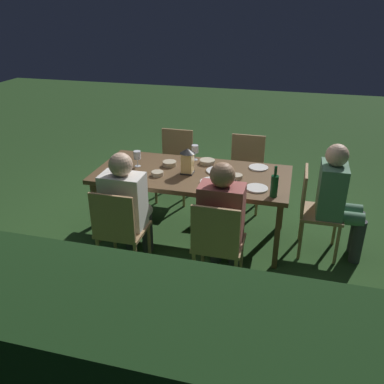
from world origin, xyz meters
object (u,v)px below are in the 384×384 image
Objects in this scene: dining_table at (192,177)px; wine_glass_a at (137,156)px; person_in_rust at (222,216)px; plate_b at (218,171)px; person_in_cream at (127,204)px; plate_d at (213,182)px; chair_side_left_a at (246,168)px; bowl_dip at (207,161)px; plate_a at (257,188)px; chair_side_right_a at (217,242)px; ice_bucket at (94,343)px; chair_head_near at (314,208)px; wine_glass_c at (195,150)px; chair_side_left_b at (175,162)px; green_bottle_on_table at (274,185)px; wine_glass_b at (229,177)px; person_in_green at (338,196)px; bowl_salad at (236,177)px; chair_side_right_b at (119,228)px; bowl_olives at (157,173)px; bowl_bread at (169,163)px; lantern_centerpiece at (187,160)px; plate_c at (258,168)px.

wine_glass_a reaches higher than dining_table.
person_in_rust reaches higher than plate_b.
plate_d is at bearing -146.83° from person_in_cream.
bowl_dip is at bearing 57.62° from chair_side_left_a.
person_in_cream is 1.21m from plate_a.
plate_a is at bearing -111.03° from chair_side_right_a.
wine_glass_a is at bearing -73.38° from ice_bucket.
wine_glass_c reaches higher than chair_head_near.
chair_side_left_b is 1.76m from person_in_rust.
green_bottle_on_table is 1.72× the size of wine_glass_b.
person_in_rust is (0.79, 0.66, 0.15)m from chair_head_near.
green_bottle_on_table is at bearing -166.54° from person_in_cream.
dining_table is 1.43m from person_in_green.
wine_glass_c is at bearing -59.86° from plate_d.
chair_side_left_a is 1.13m from plate_a.
bowl_dip is at bearing 133.99° from chair_side_left_b.
person_in_cream reaches higher than chair_head_near.
dining_table is 16.53× the size of bowl_salad.
chair_side_right_b is at bearing 100.14° from wine_glass_a.
chair_side_right_b reaches higher than bowl_dip.
person_in_rust is 0.50m from plate_a.
chair_side_left_b and chair_side_left_a have the same top height.
wine_glass_a is 1.00× the size of wine_glass_c.
person_in_rust reaches higher than green_bottle_on_table.
chair_side_left_a is 1.29m from bowl_olives.
dining_table is 0.79m from person_in_rust.
chair_side_left_a reaches higher than bowl_bread.
wine_glass_b is at bearing 127.87° from chair_side_left_b.
wine_glass_c is at bearing -80.14° from dining_table.
chair_head_near is 1.04m from person_in_rust.
green_bottle_on_table is 0.61m from plate_d.
bowl_olives is (-0.13, 1.01, 0.26)m from chair_side_left_b.
chair_side_left_a is 1.00× the size of chair_side_right_a.
wine_glass_a is 1.00× the size of wine_glass_b.
bowl_bread is at bearing -101.87° from person_in_cream.
dining_table is 6.82× the size of green_bottle_on_table.
chair_side_left_a is 3.00× the size of green_bottle_on_table.
lantern_centerpiece is at bearing -52.49° from person_in_rust.
chair_side_left_a is at bearing -119.05° from lantern_centerpiece.
bowl_salad is at bearing -91.22° from chair_side_right_a.
bowl_bread is (0.73, -0.78, 0.12)m from person_in_rust.
ice_bucket reaches higher than plate_c.
bowl_bread is at bearing -20.08° from plate_a.
ice_bucket is at bearing 81.48° from bowl_salad.
plate_c is at bearing 152.93° from chair_side_left_b.
ice_bucket reaches higher than wine_glass_a.
wine_glass_c is (0.50, -0.64, 0.00)m from wine_glass_b.
chair_side_left_a reaches higher than plate_b.
lantern_centerpiece is 0.52m from bowl_salad.
ice_bucket is (0.32, 2.09, -0.08)m from wine_glass_b.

